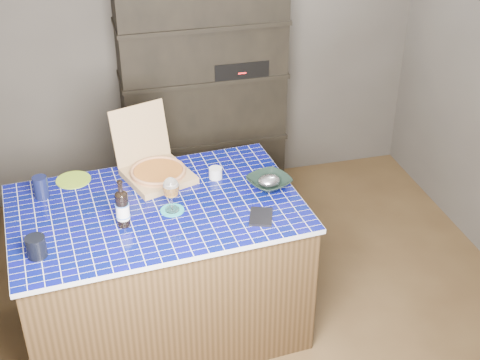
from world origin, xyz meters
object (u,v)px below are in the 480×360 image
object	(u,v)px
pizza_box	(156,169)
mead_bottle	(122,208)
wine_glass	(171,188)
dvd_case	(261,217)
bowl	(269,182)
kitchen_island	(161,268)

from	to	relation	value
pizza_box	mead_bottle	bearing A→B (deg)	-137.12
wine_glass	dvd_case	xyz separation A→B (m)	(0.45, -0.19, -0.14)
mead_bottle	dvd_case	xyz separation A→B (m)	(0.73, -0.12, -0.10)
mead_bottle	bowl	world-z (taller)	mead_bottle
kitchen_island	wine_glass	xyz separation A→B (m)	(0.08, -0.07, 0.59)
wine_glass	bowl	xyz separation A→B (m)	(0.59, 0.11, -0.12)
wine_glass	dvd_case	world-z (taller)	wine_glass
wine_glass	bowl	size ratio (longest dim) A/B	0.86
pizza_box	mead_bottle	distance (m)	0.51
kitchen_island	pizza_box	distance (m)	0.59
dvd_case	pizza_box	bearing A→B (deg)	149.51
kitchen_island	bowl	xyz separation A→B (m)	(0.67, 0.04, 0.47)
mead_bottle	dvd_case	world-z (taller)	mead_bottle
dvd_case	bowl	size ratio (longest dim) A/B	0.71
kitchen_island	mead_bottle	size ratio (longest dim) A/B	6.08
kitchen_island	bowl	world-z (taller)	bowl
dvd_case	bowl	bearing A→B (deg)	84.56
dvd_case	mead_bottle	bearing A→B (deg)	-170.17
pizza_box	bowl	world-z (taller)	pizza_box
kitchen_island	dvd_case	distance (m)	0.74
mead_bottle	bowl	bearing A→B (deg)	11.75
wine_glass	bowl	bearing A→B (deg)	10.39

